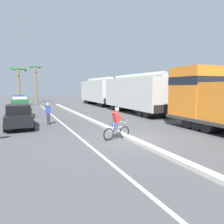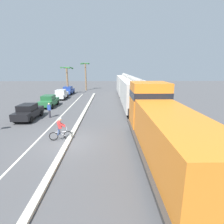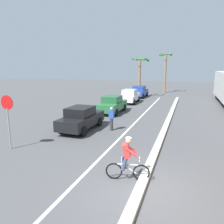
# 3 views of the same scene
# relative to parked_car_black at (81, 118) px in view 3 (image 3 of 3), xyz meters

# --- Properties ---
(ground_plane) EXTENTS (120.00, 120.00, 0.00)m
(ground_plane) POSITION_rel_parked_car_black_xyz_m (5.48, -6.01, -0.82)
(ground_plane) COLOR #4C4C4F
(median_curb) EXTENTS (0.36, 36.00, 0.16)m
(median_curb) POSITION_rel_parked_car_black_xyz_m (5.48, -0.01, -0.74)
(median_curb) COLOR beige
(median_curb) RESTS_ON ground
(lane_stripe) EXTENTS (0.14, 36.00, 0.01)m
(lane_stripe) POSITION_rel_parked_car_black_xyz_m (3.08, -0.01, -0.81)
(lane_stripe) COLOR silver
(lane_stripe) RESTS_ON ground
(parked_car_black) EXTENTS (1.85, 4.21, 1.62)m
(parked_car_black) POSITION_rel_parked_car_black_xyz_m (0.00, 0.00, 0.00)
(parked_car_black) COLOR black
(parked_car_black) RESTS_ON ground
(parked_car_green) EXTENTS (1.84, 4.20, 1.62)m
(parked_car_green) POSITION_rel_parked_car_black_xyz_m (0.14, 6.11, 0.00)
(parked_car_green) COLOR #286B3D
(parked_car_green) RESTS_ON ground
(parked_car_white) EXTENTS (1.91, 4.24, 1.62)m
(parked_car_white) POSITION_rel_parked_car_black_xyz_m (0.18, 12.35, 0.00)
(parked_car_white) COLOR silver
(parked_car_white) RESTS_ON ground
(parked_car_blue) EXTENTS (1.94, 4.25, 1.62)m
(parked_car_blue) POSITION_rel_parked_car_black_xyz_m (0.20, 17.69, 0.00)
(parked_car_blue) COLOR #28479E
(parked_car_blue) RESTS_ON ground
(cyclist) EXTENTS (1.69, 0.54, 1.71)m
(cyclist) POSITION_rel_parked_car_black_xyz_m (4.83, -5.59, 0.00)
(cyclist) COLOR black
(cyclist) RESTS_ON ground
(stop_sign) EXTENTS (0.76, 0.08, 2.88)m
(stop_sign) POSITION_rel_parked_car_black_xyz_m (-1.88, -4.50, 1.21)
(stop_sign) COLOR gray
(stop_sign) RESTS_ON ground
(palm_tree_near) EXTENTS (2.32, 2.20, 6.61)m
(palm_tree_near) POSITION_rel_parked_car_black_xyz_m (3.00, 24.41, 3.81)
(palm_tree_near) COLOR #846647
(palm_tree_near) RESTS_ON ground
(palm_tree_far) EXTENTS (2.33, 2.25, 5.64)m
(palm_tree_far) POSITION_rel_parked_car_black_xyz_m (0.18, 17.57, 3.21)
(palm_tree_far) COLOR #846647
(palm_tree_far) RESTS_ON ground
(pedestrian_by_cars) EXTENTS (0.34, 0.22, 1.62)m
(pedestrian_by_cars) POSITION_rel_parked_car_black_xyz_m (2.02, 0.53, 0.03)
(pedestrian_by_cars) COLOR #33333D
(pedestrian_by_cars) RESTS_ON ground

